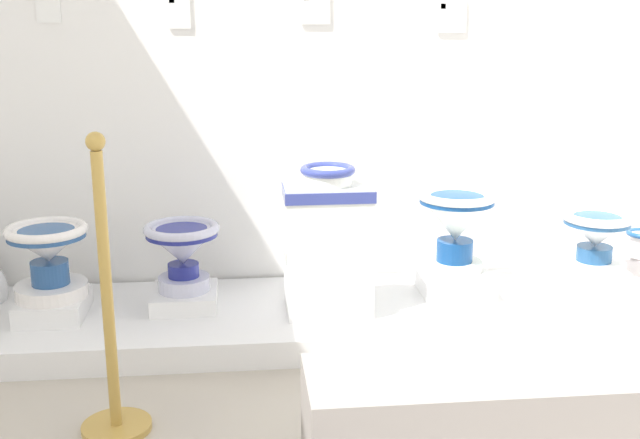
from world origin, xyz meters
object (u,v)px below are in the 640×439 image
object	(u,v)px
antique_toilet_rightmost	(328,212)
museum_bench	(463,432)
plinth_block_leftmost	(53,306)
plinth_block_central_ornate	(185,298)
info_placard_second	(179,11)
plinth_block_squat_floral	(591,285)
antique_toilet_squat_floral	(596,236)
stanchion_post_near_left	(110,343)
plinth_block_rightmost	(328,284)
plinth_block_slender_white	(453,281)
info_placard_first	(48,6)
info_placard_third	(315,8)
antique_toilet_slender_white	(456,219)
decorative_vase_companion	(638,274)
info_placard_fourth	(452,16)
antique_toilet_central_ornate	(182,247)

from	to	relation	value
antique_toilet_rightmost	museum_bench	xyz separation A→B (m)	(0.27, -1.25, -0.37)
plinth_block_leftmost	plinth_block_central_ornate	bearing A→B (deg)	6.66
info_placard_second	museum_bench	world-z (taller)	info_placard_second
info_placard_second	plinth_block_central_ornate	bearing A→B (deg)	-91.11
museum_bench	plinth_block_squat_floral	bearing A→B (deg)	52.10
plinth_block_leftmost	antique_toilet_squat_floral	xyz separation A→B (m)	(2.48, -0.03, 0.26)
plinth_block_squat_floral	stanchion_post_near_left	bearing A→B (deg)	-159.33
plinth_block_leftmost	plinth_block_rightmost	bearing A→B (deg)	-1.93
plinth_block_slender_white	info_placard_first	xyz separation A→B (m)	(-1.86, 0.33, 1.28)
plinth_block_squat_floral	info_placard_third	size ratio (longest dim) A/B	2.44
plinth_block_leftmost	antique_toilet_slender_white	world-z (taller)	antique_toilet_slender_white
antique_toilet_rightmost	antique_toilet_squat_floral	size ratio (longest dim) A/B	1.30
plinth_block_central_ornate	decorative_vase_companion	xyz separation A→B (m)	(2.24, 0.10, 0.00)
plinth_block_slender_white	antique_toilet_squat_floral	bearing A→B (deg)	-12.16
plinth_block_rightmost	plinth_block_slender_white	distance (m)	0.65
plinth_block_rightmost	info_placard_fourth	size ratio (longest dim) A/B	2.42
stanchion_post_near_left	museum_bench	size ratio (longest dim) A/B	1.11
plinth_block_leftmost	decorative_vase_companion	world-z (taller)	decorative_vase_companion
plinth_block_slender_white	info_placard_fourth	xyz separation A→B (m)	(0.03, 0.33, 1.23)
antique_toilet_rightmost	decorative_vase_companion	xyz separation A→B (m)	(1.59, 0.20, -0.41)
plinth_block_rightmost	info_placard_third	distance (m)	1.30
plinth_block_squat_floral	plinth_block_leftmost	bearing A→B (deg)	179.36
plinth_block_central_ornate	info_placard_third	xyz separation A→B (m)	(0.64, 0.37, 1.29)
plinth_block_central_ornate	decorative_vase_companion	world-z (taller)	decorative_vase_companion
plinth_block_rightmost	museum_bench	distance (m)	1.28
plinth_block_rightmost	antique_toilet_squat_floral	bearing A→B (deg)	0.61
info_placard_third	stanchion_post_near_left	bearing A→B (deg)	-123.59
info_placard_first	plinth_block_slender_white	bearing A→B (deg)	-9.97
plinth_block_slender_white	info_placard_fourth	size ratio (longest dim) A/B	2.29
info_placard_first	info_placard_third	bearing A→B (deg)	0.00
plinth_block_rightmost	info_placard_third	size ratio (longest dim) A/B	2.46
info_placard_fourth	antique_toilet_central_ornate	bearing A→B (deg)	-164.23
antique_toilet_rightmost	antique_toilet_central_ornate	bearing A→B (deg)	170.54
plinth_block_slender_white	info_placard_first	size ratio (longest dim) A/B	2.46
antique_toilet_slender_white	museum_bench	xyz separation A→B (m)	(-0.36, -1.40, -0.29)
antique_toilet_rightmost	plinth_block_slender_white	world-z (taller)	antique_toilet_rightmost
info_placard_fourth	decorative_vase_companion	xyz separation A→B (m)	(0.94, -0.27, -1.25)
plinth_block_central_ornate	info_placard_third	world-z (taller)	info_placard_third
plinth_block_squat_floral	info_placard_third	bearing A→B (deg)	159.88
plinth_block_squat_floral	plinth_block_slender_white	bearing A→B (deg)	167.84
antique_toilet_rightmost	info_placard_third	bearing A→B (deg)	90.75
info_placard_first	stanchion_post_near_left	size ratio (longest dim) A/B	0.14
antique_toilet_rightmost	info_placard_first	distance (m)	1.59
info_placard_second	antique_toilet_slender_white	bearing A→B (deg)	-14.44
stanchion_post_near_left	plinth_block_leftmost	bearing A→B (deg)	115.22
plinth_block_squat_floral	stanchion_post_near_left	world-z (taller)	stanchion_post_near_left
stanchion_post_near_left	museum_bench	distance (m)	1.21
antique_toilet_central_ornate	info_placard_fourth	bearing A→B (deg)	15.77
info_placard_fourth	antique_toilet_slender_white	bearing A→B (deg)	-94.66
plinth_block_central_ornate	antique_toilet_squat_floral	xyz separation A→B (m)	(1.91, -0.09, 0.27)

